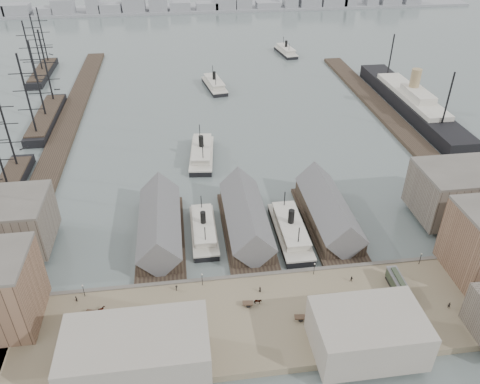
{
  "coord_description": "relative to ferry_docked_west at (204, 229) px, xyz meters",
  "views": [
    {
      "loc": [
        -17.34,
        -97.14,
        89.18
      ],
      "look_at": [
        0.0,
        30.0,
        6.0
      ],
      "focal_mm": 35.0,
      "sensor_mm": 36.0,
      "label": 1
    }
  ],
  "objects": [
    {
      "name": "pedestrian_6",
      "position": [
        37.15,
        -27.69,
        0.74
      ],
      "size": [
        0.97,
        0.84,
        1.72
      ],
      "primitive_type": "imported",
      "rotation": [
        0.0,
        0.0,
        6.04
      ],
      "color": "black",
      "rests_on": "quay"
    },
    {
      "name": "pedestrian_8",
      "position": [
        47.33,
        -32.01,
        0.78
      ],
      "size": [
        1.08,
        0.5,
        1.8
      ],
      "primitive_type": "imported",
      "rotation": [
        0.0,
        0.0,
        0.06
      ],
      "color": "black",
      "rests_on": "quay"
    },
    {
      "name": "warehouse_west_back",
      "position": [
        -57.0,
        1.37,
        6.88
      ],
      "size": [
        26.0,
        20.0,
        14.0
      ],
      "primitive_type": "cube",
      "color": "#60564C",
      "rests_on": "west_land"
    },
    {
      "name": "seawall",
      "position": [
        13.0,
        -21.83,
        -0.97
      ],
      "size": [
        180.0,
        1.2,
        2.3
      ],
      "primitive_type": "cube",
      "color": "#59544C",
      "rests_on": "ground"
    },
    {
      "name": "ferry_open_near",
      "position": [
        2.67,
        48.74,
        0.3
      ],
      "size": [
        11.67,
        29.71,
        10.34
      ],
      "rotation": [
        0.0,
        0.0,
        -0.1
      ],
      "color": "black",
      "rests_on": "ground"
    },
    {
      "name": "ferry_shed_west",
      "position": [
        -13.0,
        0.25,
        2.52
      ],
      "size": [
        14.0,
        42.0,
        12.6
      ],
      "color": "#2D231C",
      "rests_on": "ground"
    },
    {
      "name": "sailing_ship_mid",
      "position": [
        -64.89,
        92.28,
        0.51
      ],
      "size": [
        8.96,
        51.74,
        36.82
      ],
      "color": "black",
      "rests_on": "ground"
    },
    {
      "name": "ocean_steamer",
      "position": [
        105.0,
        83.81,
        2.15
      ],
      "size": [
        13.6,
        99.37,
        19.87
      ],
      "color": "black",
      "rests_on": "ground"
    },
    {
      "name": "west_wharf",
      "position": [
        -55.0,
        83.37,
        -1.32
      ],
      "size": [
        10.0,
        220.0,
        1.6
      ],
      "primitive_type": "cube",
      "color": "#2D231C",
      "rests_on": "ground"
    },
    {
      "name": "pedestrian_7",
      "position": [
        49.5,
        -39.64,
        0.7
      ],
      "size": [
        1.21,
        1.13,
        1.64
      ],
      "primitive_type": "imported",
      "rotation": [
        0.0,
        0.0,
        2.48
      ],
      "color": "black",
      "rests_on": "quay"
    },
    {
      "name": "pedestrian_5",
      "position": [
        28.24,
        -39.15,
        0.68
      ],
      "size": [
        0.72,
        0.72,
        1.61
      ],
      "primitive_type": "imported",
      "rotation": [
        0.0,
        0.0,
        2.36
      ],
      "color": "black",
      "rests_on": "quay"
    },
    {
      "name": "ferry_shed_east",
      "position": [
        39.0,
        0.25,
        2.52
      ],
      "size": [
        14.0,
        42.0,
        12.6
      ],
      "color": "#2D231C",
      "rests_on": "ground"
    },
    {
      "name": "horse_cart_right",
      "position": [
        22.4,
        -38.46,
        0.71
      ],
      "size": [
        4.76,
        2.11,
        1.66
      ],
      "rotation": [
        0.0,
        0.0,
        1.45
      ],
      "color": "black",
      "rests_on": "quay"
    },
    {
      "name": "pedestrian_10",
      "position": [
        57.91,
        -39.94,
        0.78
      ],
      "size": [
        0.81,
        0.81,
        1.81
      ],
      "primitive_type": "imported",
      "rotation": [
        0.0,
        0.0,
        5.52
      ],
      "color": "black",
      "rests_on": "quay"
    },
    {
      "name": "sailing_ship_far",
      "position": [
        -80.3,
        158.94,
        0.32
      ],
      "size": [
        8.22,
        45.68,
        33.8
      ],
      "color": "black",
      "rests_on": "ground"
    },
    {
      "name": "street_bldg_center",
      "position": [
        33.0,
        -48.63,
        4.88
      ],
      "size": [
        24.0,
        16.0,
        10.0
      ],
      "primitive_type": "cube",
      "color": "gray",
      "rests_on": "quay"
    },
    {
      "name": "tram",
      "position": [
        47.67,
        -32.53,
        1.83
      ],
      "size": [
        3.0,
        10.76,
        3.81
      ],
      "rotation": [
        0.0,
        0.0,
        -0.02
      ],
      "color": "black",
      "rests_on": "quay"
    },
    {
      "name": "lamp_post_far_e",
      "position": [
        58.0,
        -23.63,
        2.59
      ],
      "size": [
        0.44,
        0.44,
        3.92
      ],
      "color": "black",
      "rests_on": "quay"
    },
    {
      "name": "warehouse_east_back",
      "position": [
        81.0,
        -1.63,
        7.38
      ],
      "size": [
        28.0,
        20.0,
        15.0
      ],
      "primitive_type": "cube",
      "color": "#60564C",
      "rests_on": "east_land"
    },
    {
      "name": "pedestrian_1",
      "position": [
        -31.83,
        -38.18,
        0.67
      ],
      "size": [
        0.95,
        0.86,
        1.59
      ],
      "primitive_type": "imported",
      "rotation": [
        0.0,
        0.0,
        5.87
      ],
      "color": "black",
      "rests_on": "quay"
    },
    {
      "name": "ferry_open_mid",
      "position": [
        14.52,
        125.3,
        0.14
      ],
      "size": [
        12.37,
        28.03,
        9.67
      ],
      "rotation": [
        0.0,
        0.0,
        0.16
      ],
      "color": "black",
      "rests_on": "ground"
    },
    {
      "name": "lamp_post_near_w",
      "position": [
        -2.0,
        -23.63,
        2.59
      ],
      "size": [
        0.44,
        0.44,
        3.92
      ],
      "color": "black",
      "rests_on": "quay"
    },
    {
      "name": "lamp_post_far_w",
      "position": [
        -32.0,
        -23.63,
        2.59
      ],
      "size": [
        0.44,
        0.44,
        3.92
      ],
      "color": "black",
      "rests_on": "quay"
    },
    {
      "name": "lamp_post_near_e",
      "position": [
        28.0,
        -23.63,
        2.59
      ],
      "size": [
        0.44,
        0.44,
        3.92
      ],
      "color": "black",
      "rests_on": "quay"
    },
    {
      "name": "pedestrian_4",
      "position": [
        12.54,
        -28.06,
        0.66
      ],
      "size": [
        0.79,
        0.91,
        1.56
      ],
      "primitive_type": "imported",
      "rotation": [
        0.0,
        0.0,
        2.05
      ],
      "color": "black",
      "rests_on": "quay"
    },
    {
      "name": "east_wharf",
      "position": [
        91.0,
        73.37,
        -1.32
      ],
      "size": [
        10.0,
        180.0,
        1.6
      ],
      "primitive_type": "cube",
      "color": "#2D231C",
      "rests_on": "ground"
    },
    {
      "name": "pedestrian_3",
      "position": [
        -8.49,
        -37.13,
        0.66
      ],
      "size": [
        0.92,
        0.39,
        1.56
      ],
      "primitive_type": "imported",
      "rotation": [
        0.0,
        0.0,
        3.13
      ],
      "color": "black",
      "rests_on": "quay"
    },
    {
      "name": "far_shore",
      "position": [
        10.93,
        317.51,
        1.78
      ],
      "size": [
        500.0,
        40.0,
        15.72
      ],
      "color": "gray",
      "rests_on": "ground"
    },
    {
      "name": "ferry_shed_center",
      "position": [
        13.0,
        0.25,
        2.52
      ],
      "size": [
        14.0,
        42.0,
        12.6
      ],
      "color": "#2D231C",
      "rests_on": "ground"
    },
    {
      "name": "ground",
      "position": [
        13.0,
        -16.63,
        -2.12
      ],
      "size": [
        900.0,
        900.0,
        0.0
      ],
      "primitive_type": "plane",
      "color": "#556261",
      "rests_on": "ground"
    },
    {
      "name": "pedestrian_9",
      "position": [
        66.59,
        -35.18,
        0.74
      ],
      "size": [
        0.99,
        0.99,
        1.73
      ],
      "primitive_type": "imported",
      "rotation": [
        0.0,
        0.0,
        2.36
      ],
      "color": "black",
      "rests_on": "quay"
    },
    {
      "name": "pedestrian_2",
      "position": [
        -8.72,
        -24.73,
        0.72
      ],
      "size": [
        0.96,
        1.24,
        1.69
      ],
      "primitive_type": "imported",
      "rotation": [
        0.0,
        0.0,
        1.22
      ],
      "color": "black",
      "rests_on": "quay"
    },
    {
      "name": "quay",
      "position": [
        13.0,
        -36.63,
        -1.12
      ],
      "size": [
        180.0,
        30.0,
        2.0
      ],
      "primitive_type": "cube",
      "color": "#7A6C52",
      "rests_on": "ground"
    },
    {
      "name": "horse_cart_left",
      "position": [
        -27.73,
        -29.76,
        0.7
      ],
      "size": [
        4.85,
        2.79,
        1.64
      ],
      "rotation": [
        0.0,
        0.0,
        1.25
      ],
      "color": "black",
      "rests_on": "quay"
    },
    {
      "name": "ferry_open_far",
      "position": [
        65.56,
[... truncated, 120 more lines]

